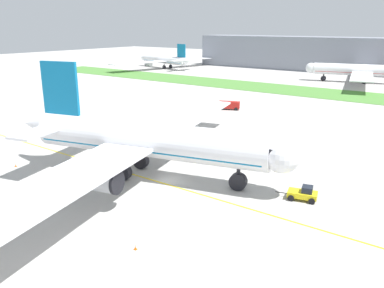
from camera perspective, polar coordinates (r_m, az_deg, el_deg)
The scene contains 12 objects.
ground_plane at distance 64.76m, azimuth -3.42°, elevation -5.23°, with size 600.00×600.00×0.00m, color #ADAAA5.
apron_taxi_line at distance 63.76m, azimuth -4.24°, elevation -5.60°, with size 280.00×0.36×0.01m, color yellow.
grass_median_strip at distance 152.89m, azimuth 21.40°, elevation 6.49°, with size 320.00×24.00×0.10m, color #4C8438.
airliner_foreground at distance 65.00m, azimuth -6.78°, elevation 0.55°, with size 48.88×77.16×18.29m.
pushback_tug at distance 59.62m, azimuth 15.66°, elevation -6.83°, with size 6.01×3.44×2.13m.
ground_crew_wingwalker_port at distance 58.93m, azimuth -18.75°, elevation -7.42°, with size 0.55×0.30×1.58m.
traffic_cone_near_nose at distance 46.42m, azimuth -8.12°, elevation -14.43°, with size 0.36×0.36×0.58m.
traffic_cone_port_wing at distance 77.29m, azimuth -23.95°, elevation -2.78°, with size 0.36×0.36×0.58m.
service_truck_baggage_loader at distance 118.83m, azimuth 5.38°, elevation 5.60°, with size 6.40×4.26×2.46m.
parked_airliner_far_left at distance 234.44m, azimuth -3.90°, elevation 11.94°, with size 44.29×71.45×14.20m.
parked_airliner_far_centre at distance 188.99m, azimuth 22.90°, elevation 9.70°, with size 44.65×71.06×15.76m.
terminal_building at distance 233.08m, azimuth 17.11°, elevation 12.26°, with size 135.69×20.00×18.00m, color gray.
Camera 1 is at (38.65, -46.01, 24.15)m, focal length 37.23 mm.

